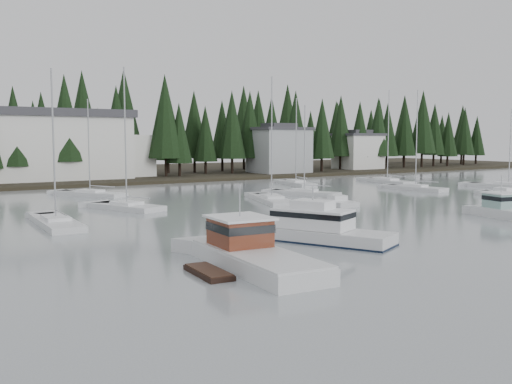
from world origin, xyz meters
TOP-DOWN VIEW (x-y plane):
  - far_shore_land at (0.00, 97.00)m, footprint 240.00×54.00m
  - conifer_treeline at (0.00, 86.00)m, footprint 200.00×22.00m
  - house_east_a at (36.00, 78.00)m, footprint 10.60×8.48m
  - house_east_b at (58.00, 80.00)m, footprint 9.54×7.42m
  - harbor_inn at (-2.96, 82.34)m, footprint 29.50×11.50m
  - lobster_boat_brown at (-10.38, 15.17)m, footprint 5.63×10.21m
  - cabin_cruiser_center at (-2.52, 19.31)m, footprint 6.94×10.26m
  - lobster_boat_teal at (18.48, 18.91)m, footprint 4.04×7.83m
  - sailboat_0 at (-15.34, 36.01)m, footprint 2.95×9.88m
  - sailboat_1 at (46.65, 37.44)m, footprint 5.75×10.92m
  - sailboat_2 at (32.87, 42.06)m, footprint 3.40×8.81m
  - sailboat_3 at (38.87, 52.96)m, footprint 3.89×10.75m
  - sailboat_4 at (-6.98, 42.93)m, footprint 5.63×8.53m
  - sailboat_5 at (16.07, 44.60)m, footprint 5.83×9.06m
  - sailboat_8 at (24.56, 57.52)m, footprint 4.54×9.94m
  - sailboat_10 at (-6.03, 57.86)m, footprint 6.81×9.60m
  - sailboat_11 at (8.58, 40.73)m, footprint 5.92×10.88m
  - runabout_1 at (12.65, 34.63)m, footprint 3.32×5.71m
  - runabout_2 at (35.43, 30.79)m, footprint 2.21×5.58m

SIDE VIEW (x-z plane):
  - far_shore_land at x=0.00m, z-range -0.50..0.50m
  - conifer_treeline at x=0.00m, z-range -10.00..10.00m
  - sailboat_1 at x=46.65m, z-range -5.70..5.81m
  - sailboat_5 at x=16.07m, z-range -5.66..5.78m
  - sailboat_10 at x=-6.03m, z-range -5.97..6.10m
  - sailboat_0 at x=-15.34m, z-range -6.33..6.47m
  - sailboat_11 at x=8.58m, z-range -6.94..7.09m
  - sailboat_8 at x=24.56m, z-range -6.57..6.72m
  - sailboat_3 at x=38.87m, z-range -7.34..7.50m
  - sailboat_4 at x=-6.98m, z-range -7.01..7.18m
  - sailboat_2 at x=32.87m, z-range -6.83..7.01m
  - runabout_1 at x=12.65m, z-range -0.58..0.84m
  - runabout_2 at x=35.43m, z-range -0.58..0.84m
  - lobster_boat_teal at x=18.48m, z-range -1.58..2.57m
  - lobster_boat_brown at x=-10.38m, z-range -1.91..3.03m
  - cabin_cruiser_center at x=-2.52m, z-range -1.49..2.76m
  - house_east_b at x=58.00m, z-range 0.28..8.53m
  - house_east_a at x=36.00m, z-range 0.28..9.53m
  - harbor_inn at x=-2.96m, z-range 0.33..11.23m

